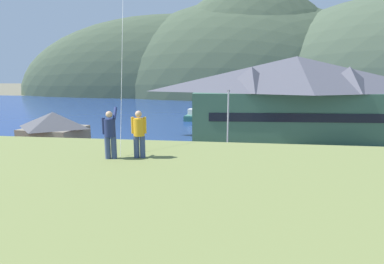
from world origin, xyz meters
name	(u,v)px	position (x,y,z in m)	size (l,w,h in m)	color
ground_plane	(184,197)	(0.00, 0.00, 0.00)	(600.00, 600.00, 0.00)	#66604C
parking_lot_pad	(192,174)	(0.00, 5.00, 0.05)	(40.00, 20.00, 0.10)	gray
bay_water	(219,109)	(0.00, 60.00, 0.01)	(360.00, 84.00, 0.03)	navy
far_hill_west_ridge	(167,95)	(-25.36, 113.12, 0.00)	(139.47, 45.69, 69.13)	#3D4C38
far_hill_east_peak	(242,95)	(8.07, 117.50, 0.00)	(125.23, 71.86, 80.79)	#3D4C38
far_hill_center_saddle	(248,96)	(10.46, 110.22, 0.00)	(80.36, 45.39, 89.14)	#3D4C38
harbor_lodge	(295,95)	(12.00, 23.09, 5.97)	(30.21, 13.53, 11.24)	#38604C
storage_shed_near_lot	(55,138)	(-13.62, 6.31, 2.71)	(6.01, 5.23, 5.24)	#756B5B
storage_shed_waterside	(226,117)	(2.56, 25.65, 2.50)	(4.74, 4.72, 4.82)	#474C56
wharf_dock	(209,119)	(-0.85, 37.51, 0.35)	(3.20, 15.95, 0.70)	#70604C
moored_boat_wharfside	(193,116)	(-4.29, 39.19, 0.72)	(2.88, 7.05, 2.16)	#23564C
parked_car_back_row_right	(229,157)	(3.19, 7.50, 1.06)	(4.28, 2.22, 1.82)	#9EA3A8
parked_car_back_row_left	(314,161)	(10.76, 7.00, 1.06)	(4.32, 2.29, 1.82)	black
parked_car_front_row_silver	(316,182)	(9.50, 1.57, 1.06)	(4.27, 2.20, 1.82)	silver
parked_car_mid_row_near	(126,155)	(-6.87, 7.13, 1.06)	(4.27, 2.20, 1.82)	navy
parked_car_corner_spot	(211,178)	(1.90, 1.26, 1.06)	(4.31, 2.28, 1.82)	slate
parked_car_lone_by_shed	(139,177)	(-3.58, 0.96, 1.06)	(4.32, 2.31, 1.82)	red
parking_light_pole	(228,120)	(2.97, 10.55, 4.20)	(0.24, 0.78, 7.13)	#ADADB2
person_kite_flyer	(110,133)	(-1.06, -10.05, 6.61)	(0.52, 0.70, 1.86)	#384770
person_companion	(139,133)	(-0.06, -9.79, 6.59)	(0.54, 0.40, 1.74)	#384770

